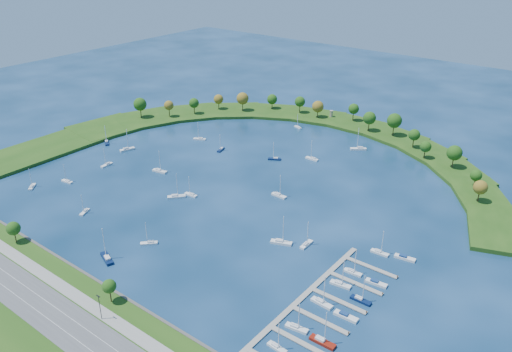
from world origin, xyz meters
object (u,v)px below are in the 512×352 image
Objects in this scene: moored_boat_4 at (279,195)px; moored_boat_18 at (191,194)px; moored_boat_6 at (107,164)px; docked_boat_4 at (322,302)px; docked_boat_3 at (322,341)px; moored_boat_10 at (359,148)px; docked_boat_11 at (405,258)px; moored_boat_14 at (221,149)px; moored_boat_9 at (298,127)px; dock_system at (319,305)px; moored_boat_5 at (85,211)px; moored_boat_17 at (149,242)px; moored_boat_8 at (107,258)px; moored_boat_1 at (281,242)px; docked_boat_9 at (376,283)px; moored_boat_3 at (306,244)px; moored_boat_15 at (127,149)px; docked_boat_10 at (380,252)px; moored_boat_0 at (176,196)px; moored_boat_7 at (160,171)px; docked_boat_8 at (353,272)px; moored_boat_16 at (107,142)px; docked_boat_2 at (296,327)px; docked_boat_5 at (346,316)px; moored_boat_12 at (275,158)px; moored_boat_11 at (200,139)px; docked_boat_0 at (277,347)px; docked_boat_7 at (361,299)px; moored_boat_2 at (312,158)px; docked_boat_6 at (340,284)px.

moored_boat_4 reaches higher than moored_boat_18.
moored_boat_6 is 0.87× the size of docked_boat_4.
moored_boat_4 is 104.61m from docked_boat_3.
docked_boat_11 is at bearing 89.37° from moored_boat_10.
moored_boat_9 is at bearing 151.36° from moored_boat_14.
docked_boat_11 is at bearing 75.12° from dock_system.
moored_boat_17 reaches higher than moored_boat_5.
moored_boat_1 is at bearing -111.76° from moored_boat_8.
moored_boat_10 is 135.55m from docked_boat_9.
moored_boat_3 is at bearing 45.29° from moored_boat_14.
dock_system is at bearing -88.96° from moored_boat_15.
docked_boat_9 is at bearing -69.96° from docked_boat_10.
moored_boat_5 is at bearing -171.10° from moored_boat_0.
docked_boat_8 is at bearing -19.07° from moored_boat_7.
moored_boat_5 is 141.00m from docked_boat_9.
moored_boat_8 reaches higher than moored_boat_5.
moored_boat_0 is 1.10× the size of moored_boat_16.
moored_boat_15 reaches higher than docked_boat_2.
docked_boat_2 is (125.27, -103.37, 0.04)m from moored_boat_14.
moored_boat_8 reaches higher than moored_boat_10.
docked_boat_9 is at bearing 88.38° from docked_boat_5.
moored_boat_12 is (-55.51, 71.75, -0.08)m from moored_boat_1.
moored_boat_14 is at bearing 140.08° from moored_boat_11.
docked_boat_8 is at bearing -50.18° from moored_boat_0.
docked_boat_0 is 0.97× the size of docked_boat_8.
moored_boat_15 is 1.15× the size of docked_boat_7.
moored_boat_15 reaches higher than moored_boat_7.
moored_boat_18 is at bearing 88.79° from moored_boat_6.
moored_boat_17 is at bearing 9.69° from moored_boat_14.
moored_boat_14 is 58.25m from moored_boat_15.
moored_boat_0 is 45.04m from moored_boat_5.
moored_boat_2 reaches higher than docked_boat_11.
moored_boat_10 is (27.09, 170.42, -0.01)m from moored_boat_8.
moored_boat_0 is 110.55m from docked_boat_2.
dock_system is 7.34× the size of docked_boat_8.
docked_boat_6 is at bearing 94.58° from docked_boat_0.
moored_boat_0 is 1.00× the size of moored_boat_15.
docked_boat_9 is at bearing -24.53° from moored_boat_4.
moored_boat_10 is (-58.00, 141.38, 0.63)m from dock_system.
moored_boat_11 is at bearing -116.99° from moored_boat_14.
moored_boat_14 is (37.35, 57.84, -0.01)m from moored_boat_6.
moored_boat_15 reaches higher than docked_boat_0.
moored_boat_17 is (91.06, -63.06, -0.08)m from moored_boat_15.
moored_boat_3 is 29.85m from docked_boat_6.
moored_boat_18 is at bearing 152.96° from docked_boat_0.
moored_boat_1 is at bearing 149.81° from docked_boat_5.
moored_boat_9 is 166.97m from docked_boat_8.
docked_boat_10 is (63.81, -16.04, -0.03)m from moored_boat_4.
moored_boat_18 is 1.00× the size of docked_boat_0.
moored_boat_17 is at bearing -166.35° from docked_boat_7.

